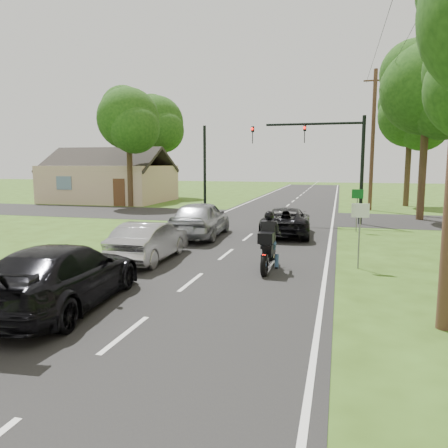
{
  "coord_description": "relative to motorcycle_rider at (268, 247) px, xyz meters",
  "views": [
    {
      "loc": [
        4.04,
        -11.52,
        3.38
      ],
      "look_at": [
        0.18,
        3.0,
        1.3
      ],
      "focal_mm": 35.0,
      "sensor_mm": 36.0,
      "label": 1
    }
  ],
  "objects": [
    {
      "name": "dark_suv",
      "position": [
        -0.3,
        7.14,
        -0.09
      ],
      "size": [
        2.53,
        4.91,
        1.32
      ],
      "primitive_type": "imported",
      "rotation": [
        0.0,
        0.0,
        3.21
      ],
      "color": "black",
      "rests_on": "road"
    },
    {
      "name": "sign_green",
      "position": [
        2.98,
        9.05,
        0.84
      ],
      "size": [
        0.55,
        0.07,
        2.12
      ],
      "color": "slate",
      "rests_on": "ground"
    },
    {
      "name": "traffic_signal",
      "position": [
        1.42,
        12.07,
        3.37
      ],
      "size": [
        6.38,
        0.44,
        6.0
      ],
      "color": "black",
      "rests_on": "ground"
    },
    {
      "name": "dark_car_behind",
      "position": [
        -4.12,
        -4.78,
        0.01
      ],
      "size": [
        2.59,
        5.4,
        1.52
      ],
      "primitive_type": "imported",
      "rotation": [
        0.0,
        0.0,
        3.23
      ],
      "color": "black",
      "rests_on": "road"
    },
    {
      "name": "house",
      "position": [
        -17.92,
        22.07,
        1.01
      ],
      "size": [
        10.2,
        8.0,
        4.84
      ],
      "color": "tan",
      "rests_on": "ground"
    },
    {
      "name": "motorcycle_rider",
      "position": [
        0.0,
        0.0,
        0.0
      ],
      "size": [
        0.64,
        2.25,
        1.94
      ],
      "rotation": [
        0.0,
        0.0,
        0.0
      ],
      "color": "black",
      "rests_on": "ground"
    },
    {
      "name": "utility_pole_far",
      "position": [
        4.28,
        20.07,
        4.32
      ],
      "size": [
        1.6,
        0.28,
        10.0
      ],
      "color": "brown",
      "rests_on": "ground"
    },
    {
      "name": "tree_left_far",
      "position": [
        -15.62,
        27.83,
        6.37
      ],
      "size": [
        5.76,
        5.58,
        10.14
      ],
      "color": "#332316",
      "rests_on": "ground"
    },
    {
      "name": "ground",
      "position": [
        -1.92,
        -1.93,
        -0.76
      ],
      "size": [
        140.0,
        140.0,
        0.0
      ],
      "primitive_type": "plane",
      "color": "#314A14",
      "rests_on": "ground"
    },
    {
      "name": "road",
      "position": [
        -1.92,
        8.07,
        -0.76
      ],
      "size": [
        8.0,
        100.0,
        0.01
      ],
      "primitive_type": "cube",
      "color": "black",
      "rests_on": "ground"
    },
    {
      "name": "tree_row_d",
      "position": [
        7.18,
        14.83,
        6.67
      ],
      "size": [
        5.76,
        5.58,
        10.45
      ],
      "color": "#332316",
      "rests_on": "ground"
    },
    {
      "name": "tree_row_e",
      "position": [
        7.56,
        23.85,
        6.07
      ],
      "size": [
        5.28,
        5.12,
        9.61
      ],
      "color": "#332316",
      "rests_on": "ground"
    },
    {
      "name": "silver_suv",
      "position": [
        -4.05,
        5.57,
        0.09
      ],
      "size": [
        2.25,
        5.05,
        1.69
      ],
      "primitive_type": "imported",
      "rotation": [
        0.0,
        0.0,
        3.19
      ],
      "color": "gray",
      "rests_on": "road"
    },
    {
      "name": "silver_sedan",
      "position": [
        -4.26,
        0.42,
        -0.06
      ],
      "size": [
        1.52,
        4.19,
        1.37
      ],
      "primitive_type": "imported",
      "rotation": [
        0.0,
        0.0,
        3.16
      ],
      "color": "#A7A7AB",
      "rests_on": "road"
    },
    {
      "name": "signal_pole_far",
      "position": [
        -7.12,
        16.07,
        2.24
      ],
      "size": [
        0.2,
        0.2,
        6.0
      ],
      "primitive_type": "cylinder",
      "color": "black",
      "rests_on": "ground"
    },
    {
      "name": "sign_white",
      "position": [
        2.78,
        1.05,
        0.84
      ],
      "size": [
        0.55,
        0.07,
        2.12
      ],
      "color": "slate",
      "rests_on": "ground"
    },
    {
      "name": "tree_left_near",
      "position": [
        -13.65,
        17.86,
        5.77
      ],
      "size": [
        5.12,
        4.96,
        9.22
      ],
      "color": "#332316",
      "rests_on": "ground"
    },
    {
      "name": "cross_road",
      "position": [
        -1.92,
        14.07,
        -0.76
      ],
      "size": [
        60.0,
        7.0,
        0.01
      ],
      "primitive_type": "cube",
      "color": "black",
      "rests_on": "ground"
    }
  ]
}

